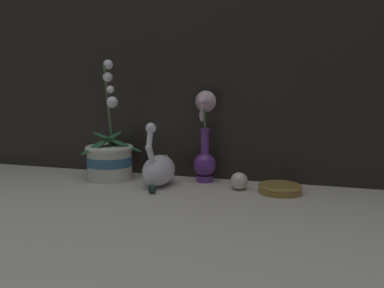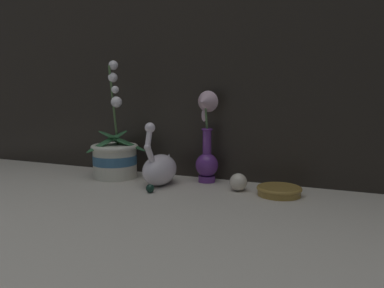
# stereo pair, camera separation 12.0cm
# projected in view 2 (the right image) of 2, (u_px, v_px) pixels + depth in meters

# --- Properties ---
(ground_plane) EXTENTS (2.80, 2.80, 0.00)m
(ground_plane) POSITION_uv_depth(u_px,v_px,m) (172.00, 197.00, 1.13)
(ground_plane) COLOR #BCB2A3
(window_backdrop) EXTENTS (2.80, 0.03, 1.20)m
(window_backdrop) POSITION_uv_depth(u_px,v_px,m) (208.00, 11.00, 1.32)
(window_backdrop) COLOR black
(window_backdrop) RESTS_ON ground_plane
(orchid_potted_plant) EXTENTS (0.21, 0.21, 0.43)m
(orchid_potted_plant) POSITION_uv_depth(u_px,v_px,m) (115.00, 156.00, 1.39)
(orchid_potted_plant) COLOR beige
(orchid_potted_plant) RESTS_ON ground_plane
(swan_figurine) EXTENTS (0.10, 0.19, 0.22)m
(swan_figurine) POSITION_uv_depth(u_px,v_px,m) (160.00, 168.00, 1.28)
(swan_figurine) COLOR white
(swan_figurine) RESTS_ON ground_plane
(blue_vase) EXTENTS (0.08, 0.10, 0.32)m
(blue_vase) POSITION_uv_depth(u_px,v_px,m) (206.00, 142.00, 1.30)
(blue_vase) COLOR #602D7F
(blue_vase) RESTS_ON ground_plane
(glass_sphere) EXTENTS (0.06, 0.06, 0.06)m
(glass_sphere) POSITION_uv_depth(u_px,v_px,m) (238.00, 182.00, 1.20)
(glass_sphere) COLOR beige
(glass_sphere) RESTS_ON ground_plane
(amber_dish) EXTENTS (0.14, 0.14, 0.03)m
(amber_dish) POSITION_uv_depth(u_px,v_px,m) (279.00, 190.00, 1.15)
(amber_dish) COLOR olive
(amber_dish) RESTS_ON ground_plane
(glass_bauble) EXTENTS (0.03, 0.03, 0.03)m
(glass_bauble) POSITION_uv_depth(u_px,v_px,m) (150.00, 188.00, 1.18)
(glass_bauble) COLOR #142D23
(glass_bauble) RESTS_ON ground_plane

